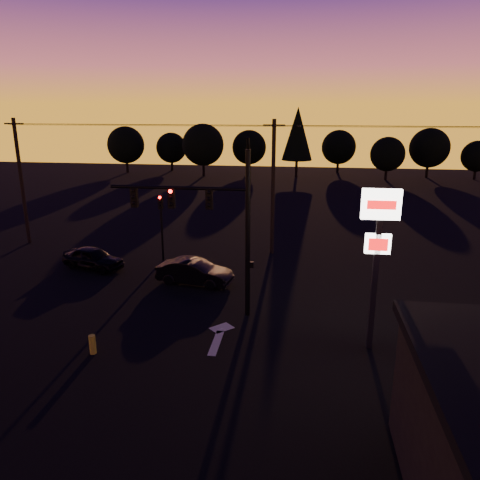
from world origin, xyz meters
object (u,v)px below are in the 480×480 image
(car_mid, at_px, (194,272))
(pylon_sign, at_px, (378,236))
(secondary_signal, at_px, (161,218))
(car_left, at_px, (93,258))
(bollard, at_px, (93,344))
(traffic_signal_mast, at_px, (214,216))

(car_mid, bearing_deg, pylon_sign, -114.14)
(secondary_signal, height_order, pylon_sign, pylon_sign)
(car_left, bearing_deg, bollard, -138.42)
(traffic_signal_mast, relative_size, secondary_signal, 1.97)
(traffic_signal_mast, xyz_separation_m, pylon_sign, (7.10, -2.49, -0.02))
(pylon_sign, relative_size, car_left, 1.71)
(car_mid, bearing_deg, traffic_signal_mast, -142.44)
(bollard, height_order, car_mid, car_mid)
(traffic_signal_mast, distance_m, bollard, 7.71)
(traffic_signal_mast, height_order, car_mid, traffic_signal_mast)
(traffic_signal_mast, relative_size, pylon_sign, 1.26)
(traffic_signal_mast, xyz_separation_m, car_left, (-8.75, 5.34, -4.26))
(car_left, xyz_separation_m, car_mid, (6.86, -1.67, 0.03))
(secondary_signal, relative_size, pylon_sign, 0.64)
(traffic_signal_mast, xyz_separation_m, secondary_signal, (-4.90, 7.49, -2.07))
(car_left, bearing_deg, car_mid, -86.42)
(secondary_signal, bearing_deg, car_mid, -51.81)
(car_left, distance_m, car_mid, 7.06)
(pylon_sign, height_order, bollard, pylon_sign)
(bollard, bearing_deg, secondary_signal, 92.89)
(secondary_signal, bearing_deg, car_left, -150.76)
(traffic_signal_mast, bearing_deg, secondary_signal, 123.19)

